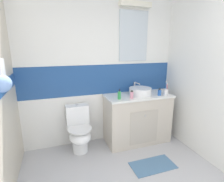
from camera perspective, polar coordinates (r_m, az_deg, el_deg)
The scene contains 9 objects.
wall_back_tiled at distance 2.97m, azimuth -3.66°, elevation 6.99°, with size 3.20×0.20×2.50m.
vanity_cabinet at distance 3.12m, azimuth 8.22°, elevation -8.76°, with size 1.12×0.53×0.85m.
sink_basin at distance 2.98m, azimuth 9.19°, elevation 0.00°, with size 0.38×0.42×0.19m.
toilet at distance 2.88m, azimuth -10.66°, elevation -12.61°, with size 0.37×0.50×0.75m.
toothbrush_cup at distance 3.06m, azimuth 17.24°, elevation -0.18°, with size 0.07×0.07×0.23m.
soap_dispenser at distance 2.69m, azimuth 2.41°, elevation -1.40°, with size 0.05×0.05×0.16m.
lotion_bottle_short at distance 2.74m, azimuth 6.47°, elevation -1.26°, with size 0.05×0.05×0.13m.
perfume_flask_small at distance 2.99m, azimuth 15.25°, elevation -0.38°, with size 0.05×0.03×0.12m.
bath_mat at distance 2.75m, azimuth 13.20°, elevation -22.58°, with size 0.62×0.33×0.01m, color #4C7299.
Camera 1 is at (-0.76, -0.40, 1.64)m, focal length 27.94 mm.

